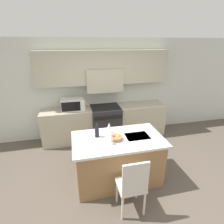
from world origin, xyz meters
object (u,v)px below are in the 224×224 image
at_px(wine_bottle, 97,132).
at_px(wine_glass_near, 111,137).
at_px(range_stove, 106,122).
at_px(island_chair, 133,184).
at_px(microwave, 73,104).
at_px(wine_glass_far, 109,126).
at_px(fruit_bowl, 116,138).

distance_m(wine_bottle, wine_glass_near, 0.37).
distance_m(range_stove, island_chair, 2.49).
distance_m(microwave, wine_glass_far, 1.58).
relative_size(range_stove, wine_glass_far, 4.53).
bearing_deg(wine_glass_far, range_stove, 81.78).
bearing_deg(wine_bottle, range_stove, 73.16).
relative_size(microwave, wine_glass_far, 2.88).
height_order(wine_bottle, wine_glass_near, wine_bottle).
height_order(island_chair, wine_glass_near, wine_glass_near).
relative_size(island_chair, wine_glass_far, 4.99).
distance_m(range_stove, wine_glass_near, 1.96).
relative_size(island_chair, wine_bottle, 3.83).
relative_size(range_stove, fruit_bowl, 4.04).
xyz_separation_m(microwave, island_chair, (0.79, -2.50, -0.50)).
height_order(microwave, wine_bottle, microwave).
bearing_deg(fruit_bowl, island_chair, -84.87).
height_order(wine_glass_near, wine_glass_far, same).
relative_size(microwave, fruit_bowl, 2.57).
distance_m(microwave, wine_glass_near, 1.96).
xyz_separation_m(wine_bottle, fruit_bowl, (0.32, -0.18, -0.06)).
bearing_deg(microwave, fruit_bowl, -67.53).
bearing_deg(range_stove, microwave, 178.76).
distance_m(island_chair, wine_bottle, 1.12).
distance_m(range_stove, microwave, 1.05).
xyz_separation_m(island_chair, wine_glass_near, (-0.20, 0.64, 0.49)).
height_order(microwave, wine_glass_near, microwave).
bearing_deg(microwave, island_chair, -72.53).
xyz_separation_m(wine_bottle, wine_glass_far, (0.26, 0.11, 0.04)).
bearing_deg(wine_glass_far, wine_glass_near, -98.41).
height_order(island_chair, fruit_bowl, island_chair).
relative_size(microwave, island_chair, 0.58).
bearing_deg(island_chair, microwave, 107.47).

